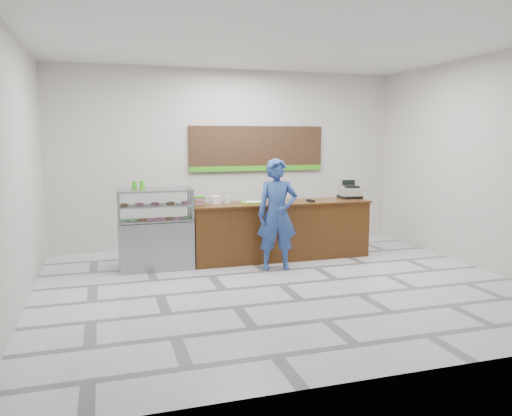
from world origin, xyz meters
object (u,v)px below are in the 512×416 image
object	(u,v)px
display_case	(155,228)
customer	(277,215)
cash_register	(350,191)
sales_counter	(281,230)
serving_tray	(253,202)

from	to	relation	value
display_case	customer	world-z (taller)	customer
customer	cash_register	bearing A→B (deg)	36.06
sales_counter	display_case	xyz separation A→B (m)	(-2.22, -0.00, 0.16)
sales_counter	customer	bearing A→B (deg)	-114.31
serving_tray	customer	world-z (taller)	customer
display_case	serving_tray	size ratio (longest dim) A/B	3.13
sales_counter	display_case	distance (m)	2.23
cash_register	sales_counter	bearing A→B (deg)	-161.71
serving_tray	customer	xyz separation A→B (m)	(0.20, -0.70, -0.13)
cash_register	customer	bearing A→B (deg)	-142.23
display_case	cash_register	world-z (taller)	cash_register
sales_counter	customer	size ratio (longest dim) A/B	1.78
display_case	customer	xyz separation A→B (m)	(1.91, -0.68, 0.24)
serving_tray	cash_register	bearing A→B (deg)	8.46
display_case	customer	distance (m)	2.04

